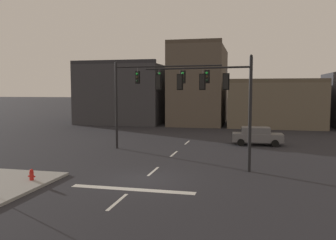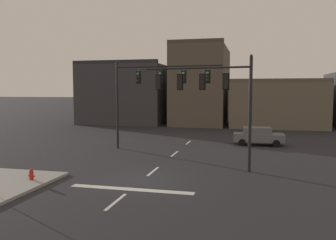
{
  "view_description": "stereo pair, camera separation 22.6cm",
  "coord_description": "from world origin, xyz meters",
  "px_view_note": "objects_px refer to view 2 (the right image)",
  "views": [
    {
      "loc": [
        5.58,
        -18.25,
        4.94
      ],
      "look_at": [
        0.64,
        3.22,
        3.05
      ],
      "focal_mm": 37.49,
      "sensor_mm": 36.0,
      "label": 1
    },
    {
      "loc": [
        5.8,
        -18.2,
        4.94
      ],
      "look_at": [
        0.64,
        3.22,
        3.05
      ],
      "focal_mm": 37.49,
      "sensor_mm": 36.0,
      "label": 2
    }
  ],
  "objects_px": {
    "signal_mast_near_side": "(212,91)",
    "signal_mast_far_side": "(151,86)",
    "car_lot_nearside": "(258,136)",
    "fire_hydrant": "(31,176)"
  },
  "relations": [
    {
      "from": "car_lot_nearside",
      "to": "fire_hydrant",
      "type": "bearing_deg",
      "value": -126.84
    },
    {
      "from": "car_lot_nearside",
      "to": "fire_hydrant",
      "type": "xyz_separation_m",
      "value": [
        -11.97,
        -15.98,
        -0.53
      ]
    },
    {
      "from": "signal_mast_far_side",
      "to": "car_lot_nearside",
      "type": "distance_m",
      "value": 10.74
    },
    {
      "from": "signal_mast_near_side",
      "to": "signal_mast_far_side",
      "type": "relative_size",
      "value": 0.79
    },
    {
      "from": "signal_mast_far_side",
      "to": "signal_mast_near_side",
      "type": "bearing_deg",
      "value": -45.59
    },
    {
      "from": "signal_mast_far_side",
      "to": "car_lot_nearside",
      "type": "bearing_deg",
      "value": 28.8
    },
    {
      "from": "signal_mast_near_side",
      "to": "signal_mast_far_side",
      "type": "xyz_separation_m",
      "value": [
        -5.59,
        5.7,
        0.42
      ]
    },
    {
      "from": "signal_mast_far_side",
      "to": "fire_hydrant",
      "type": "distance_m",
      "value": 12.77
    },
    {
      "from": "signal_mast_near_side",
      "to": "fire_hydrant",
      "type": "distance_m",
      "value": 11.5
    },
    {
      "from": "signal_mast_near_side",
      "to": "car_lot_nearside",
      "type": "xyz_separation_m",
      "value": [
        2.99,
        10.41,
        -4.01
      ]
    }
  ]
}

